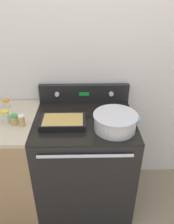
{
  "coord_description": "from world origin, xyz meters",
  "views": [
    {
      "loc": [
        -0.01,
        -1.17,
        1.84
      ],
      "look_at": [
        0.02,
        0.36,
        0.97
      ],
      "focal_mm": 35.0,
      "sensor_mm": 36.0,
      "label": 1
    }
  ],
  "objects": [
    {
      "name": "ladle",
      "position": [
        0.39,
        0.27,
        0.95
      ],
      "size": [
        0.08,
        0.31,
        0.08
      ],
      "color": "#7AB2C6",
      "rests_on": "stove_range"
    },
    {
      "name": "spice_jar_green_cap",
      "position": [
        -0.54,
        0.26,
        0.96
      ],
      "size": [
        0.06,
        0.06,
        0.08
      ],
      "color": "tan",
      "rests_on": "side_counter"
    },
    {
      "name": "spice_jar_white_cap",
      "position": [
        -0.48,
        0.24,
        0.97
      ],
      "size": [
        0.05,
        0.05,
        0.09
      ],
      "color": "tan",
      "rests_on": "side_counter"
    },
    {
      "name": "casserole_dish",
      "position": [
        -0.17,
        0.26,
        0.94
      ],
      "size": [
        0.35,
        0.22,
        0.05
      ],
      "color": "black",
      "rests_on": "stove_range"
    },
    {
      "name": "side_counter",
      "position": [
        -0.67,
        0.34,
        0.46
      ],
      "size": [
        0.52,
        0.68,
        0.92
      ],
      "color": "tan",
      "rests_on": "ground_plane"
    },
    {
      "name": "stove_range",
      "position": [
        0.0,
        0.34,
        0.46
      ],
      "size": [
        0.82,
        0.71,
        0.91
      ],
      "color": "black",
      "rests_on": "ground_plane"
    },
    {
      "name": "kitchen_wall",
      "position": [
        0.0,
        0.71,
        1.25
      ],
      "size": [
        8.0,
        0.05,
        2.5
      ],
      "color": "silver",
      "rests_on": "ground_plane"
    },
    {
      "name": "control_panel",
      "position": [
        0.0,
        0.65,
        1.0
      ],
      "size": [
        0.82,
        0.07,
        0.17
      ],
      "color": "black",
      "rests_on": "stove_range"
    },
    {
      "name": "spice_jar_yellow_cap",
      "position": [
        -0.61,
        0.29,
        0.98
      ],
      "size": [
        0.06,
        0.06,
        0.1
      ],
      "color": "beige",
      "rests_on": "side_counter"
    },
    {
      "name": "mixing_bowl",
      "position": [
        0.23,
        0.2,
        0.98
      ],
      "size": [
        0.33,
        0.33,
        0.13
      ],
      "color": "silver",
      "rests_on": "stove_range"
    },
    {
      "name": "spice_jar_orange_cap",
      "position": [
        -0.68,
        0.53,
        0.96
      ],
      "size": [
        0.06,
        0.06,
        0.08
      ],
      "color": "beige",
      "rests_on": "side_counter"
    }
  ]
}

